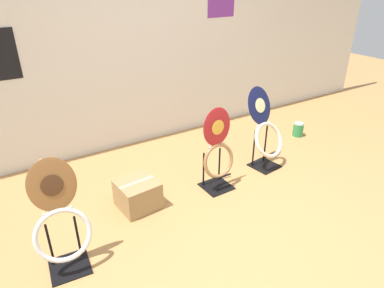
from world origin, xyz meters
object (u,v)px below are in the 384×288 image
toilet_seat_display_woodgrain (61,225)px  paint_can (298,129)px  toilet_seat_display_navy_moon (266,133)px  toilet_seat_display_crimson_swirl (218,151)px  storage_box (138,194)px

toilet_seat_display_woodgrain → paint_can: (3.15, 0.71, -0.29)m
toilet_seat_display_navy_moon → toilet_seat_display_woodgrain: size_ratio=1.00×
toilet_seat_display_crimson_swirl → toilet_seat_display_woodgrain: toilet_seat_display_woodgrain is taller
toilet_seat_display_navy_moon → paint_can: 1.03m
storage_box → paint_can: bearing=7.2°
toilet_seat_display_woodgrain → storage_box: 0.88m
toilet_seat_display_woodgrain → paint_can: bearing=12.7°
toilet_seat_display_navy_moon → storage_box: toilet_seat_display_navy_moon is taller
toilet_seat_display_navy_moon → toilet_seat_display_crimson_swirl: toilet_seat_display_navy_moon is taller
toilet_seat_display_crimson_swirl → storage_box: 0.85m
paint_can → storage_box: size_ratio=0.50×
toilet_seat_display_woodgrain → paint_can: 3.25m
toilet_seat_display_crimson_swirl → storage_box: (-0.80, 0.12, -0.28)m
paint_can → toilet_seat_display_crimson_swirl: bearing=-165.3°
toilet_seat_display_crimson_swirl → storage_box: size_ratio=2.27×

